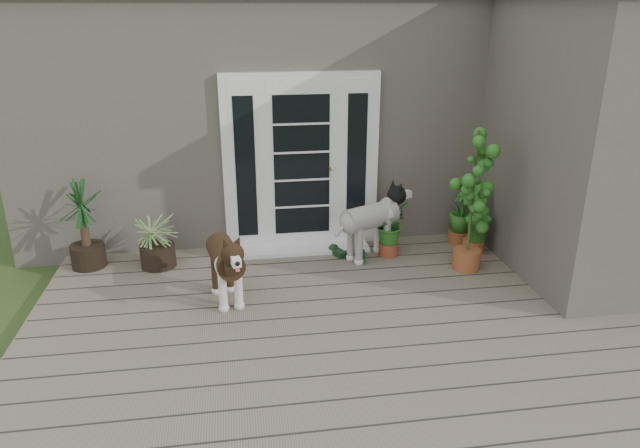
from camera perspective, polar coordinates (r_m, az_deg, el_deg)
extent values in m
cube|color=#6B5B4C|center=(5.59, 3.18, -10.94)|extent=(6.20, 4.60, 0.12)
cube|color=#665E54|center=(9.08, -2.21, 11.46)|extent=(7.40, 4.00, 3.10)
cube|color=#665E54|center=(7.12, 25.16, 7.02)|extent=(1.60, 2.40, 3.10)
cube|color=white|center=(7.14, -1.84, 6.05)|extent=(1.90, 0.14, 2.15)
cube|color=white|center=(7.28, -1.56, -2.36)|extent=(1.60, 0.40, 0.05)
imported|color=#195518|center=(7.09, 6.78, -0.89)|extent=(0.62, 0.62, 0.57)
imported|color=#205016|center=(7.37, 14.92, -0.35)|extent=(0.59, 0.59, 0.63)
imported|color=#185317|center=(7.63, 13.64, 0.31)|extent=(0.44, 0.44, 0.59)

